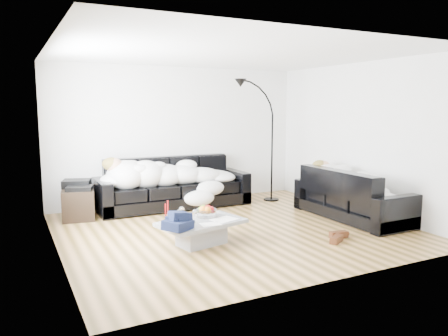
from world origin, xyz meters
name	(u,v)px	position (x,y,z in m)	size (l,w,h in m)	color
ground	(233,229)	(0.00, 0.00, 0.00)	(5.00, 5.00, 0.00)	brown
wall_back	(179,135)	(0.00, 2.25, 1.30)	(5.00, 0.02, 2.60)	silver
wall_left	(53,151)	(-2.50, 0.00, 1.30)	(0.02, 4.50, 2.60)	silver
wall_right	(360,138)	(2.50, 0.00, 1.30)	(0.02, 4.50, 2.60)	silver
ceiling	(233,54)	(0.00, 0.00, 2.60)	(5.00, 5.00, 0.00)	white
sofa_back	(173,183)	(-0.29, 1.80, 0.45)	(2.78, 0.96, 0.91)	black
sofa_right	(352,194)	(2.07, -0.31, 0.41)	(2.05, 0.88, 0.83)	black
sleeper_back	(174,172)	(-0.29, 1.75, 0.66)	(2.35, 0.81, 0.47)	white
sleeper_right	(353,181)	(2.07, -0.31, 0.63)	(1.75, 0.74, 0.43)	white
teal_cushion	(325,171)	(2.01, 0.32, 0.72)	(0.36, 0.30, 0.20)	#0E6366
coffee_table	(202,233)	(-0.73, -0.48, 0.16)	(1.12, 0.65, 0.33)	#939699
fruit_bowl	(206,211)	(-0.58, -0.31, 0.41)	(0.28, 0.28, 0.17)	white
wine_glass_a	(182,214)	(-0.96, -0.33, 0.42)	(0.08, 0.08, 0.19)	white
wine_glass_b	(179,217)	(-1.06, -0.50, 0.42)	(0.08, 0.08, 0.19)	white
wine_glass_c	(195,216)	(-0.83, -0.49, 0.41)	(0.07, 0.07, 0.17)	white
candle_left	(166,213)	(-1.16, -0.28, 0.44)	(0.04, 0.04, 0.24)	maroon
candle_right	(168,210)	(-1.12, -0.24, 0.46)	(0.05, 0.05, 0.27)	maroon
newspaper_a	(224,219)	(-0.43, -0.56, 0.33)	(0.34, 0.26, 0.01)	silver
newspaper_b	(210,224)	(-0.70, -0.70, 0.33)	(0.26, 0.18, 0.01)	silver
navy_jacket	(177,215)	(-1.15, -0.69, 0.50)	(0.36, 0.30, 0.18)	black
shoes	(338,237)	(1.04, -1.16, 0.05)	(0.46, 0.33, 0.10)	#472311
av_cabinet	(78,203)	(-1.99, 1.75, 0.25)	(0.50, 0.73, 0.50)	black
stereo	(78,184)	(-1.99, 1.75, 0.57)	(0.44, 0.34, 0.13)	black
floor_lamp	(272,148)	(1.65, 1.49, 1.04)	(0.76, 0.30, 2.08)	black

